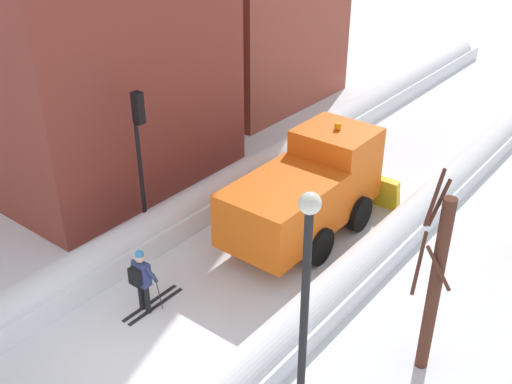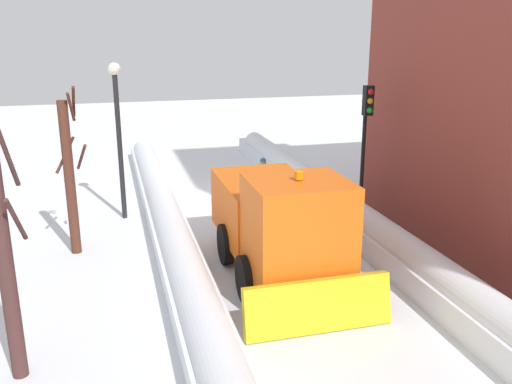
{
  "view_description": "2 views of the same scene",
  "coord_description": "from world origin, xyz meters",
  "px_view_note": "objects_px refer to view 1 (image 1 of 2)",
  "views": [
    {
      "loc": [
        8.67,
        -6.02,
        9.95
      ],
      "look_at": [
        -0.4,
        5.49,
        1.79
      ],
      "focal_mm": 42.28,
      "sensor_mm": 36.0,
      "label": 1
    },
    {
      "loc": [
        4.3,
        19.29,
        6.06
      ],
      "look_at": [
        0.38,
        4.89,
        1.63
      ],
      "focal_mm": 38.33,
      "sensor_mm": 36.0,
      "label": 2
    }
  ],
  "objects_px": {
    "skier": "(142,278)",
    "traffic_light_pole": "(140,138)",
    "street_lamp": "(306,283)",
    "plow_truck": "(309,189)",
    "bare_tree_near": "(434,284)"
  },
  "relations": [
    {
      "from": "bare_tree_near",
      "to": "traffic_light_pole",
      "type": "bearing_deg",
      "value": -179.97
    },
    {
      "from": "traffic_light_pole",
      "to": "street_lamp",
      "type": "relative_size",
      "value": 0.87
    },
    {
      "from": "plow_truck",
      "to": "bare_tree_near",
      "type": "relative_size",
      "value": 1.27
    },
    {
      "from": "traffic_light_pole",
      "to": "street_lamp",
      "type": "distance_m",
      "value": 7.85
    },
    {
      "from": "traffic_light_pole",
      "to": "bare_tree_near",
      "type": "xyz_separation_m",
      "value": [
        8.8,
        0.0,
        -0.87
      ]
    },
    {
      "from": "traffic_light_pole",
      "to": "bare_tree_near",
      "type": "height_order",
      "value": "bare_tree_near"
    },
    {
      "from": "plow_truck",
      "to": "street_lamp",
      "type": "bearing_deg",
      "value": -57.39
    },
    {
      "from": "skier",
      "to": "street_lamp",
      "type": "relative_size",
      "value": 0.35
    },
    {
      "from": "skier",
      "to": "traffic_light_pole",
      "type": "distance_m",
      "value": 4.2
    },
    {
      "from": "plow_truck",
      "to": "traffic_light_pole",
      "type": "xyz_separation_m",
      "value": [
        -3.74,
        -2.99,
        1.64
      ]
    },
    {
      "from": "street_lamp",
      "to": "plow_truck",
      "type": "bearing_deg",
      "value": 122.61
    },
    {
      "from": "skier",
      "to": "bare_tree_near",
      "type": "xyz_separation_m",
      "value": [
        6.21,
        2.55,
        1.25
      ]
    },
    {
      "from": "plow_truck",
      "to": "street_lamp",
      "type": "relative_size",
      "value": 1.17
    },
    {
      "from": "skier",
      "to": "street_lamp",
      "type": "height_order",
      "value": "street_lamp"
    },
    {
      "from": "street_lamp",
      "to": "bare_tree_near",
      "type": "xyz_separation_m",
      "value": [
        1.42,
        2.69,
        -0.99
      ]
    }
  ]
}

